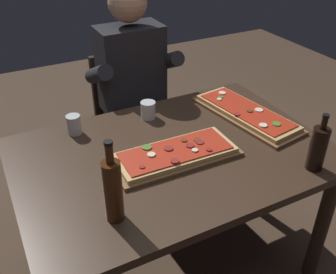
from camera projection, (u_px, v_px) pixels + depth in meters
name	position (u px, v px, depth m)	size (l,w,h in m)	color
ground_plane	(172.00, 261.00, 2.14)	(6.40, 6.40, 0.00)	#4C3828
dining_table	(173.00, 168.00, 1.79)	(1.40, 0.96, 0.74)	#3D2B1E
pizza_rectangular_front	(175.00, 154.00, 1.69)	(0.57, 0.25, 0.05)	brown
pizza_rectangular_left	(246.00, 113.00, 2.00)	(0.32, 0.64, 0.05)	brown
wine_bottle_dark	(318.00, 148.00, 1.58)	(0.07, 0.07, 0.26)	black
oil_bottle_amber	(113.00, 189.00, 1.32)	(0.07, 0.07, 0.33)	#47230F
tumbler_near_camera	(148.00, 111.00, 1.98)	(0.08, 0.08, 0.09)	silver
tumbler_far_side	(74.00, 126.00, 1.85)	(0.07, 0.07, 0.10)	silver
diner_chair	(129.00, 113.00, 2.57)	(0.44, 0.44, 0.87)	black
seated_diner	(135.00, 85.00, 2.34)	(0.53, 0.41, 1.33)	#23232D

